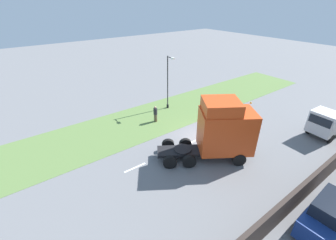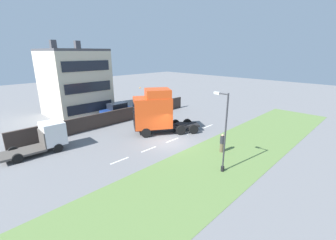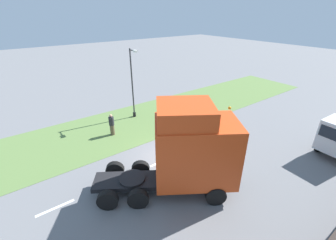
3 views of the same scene
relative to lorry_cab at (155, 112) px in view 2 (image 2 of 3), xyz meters
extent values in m
plane|color=slate|center=(-2.84, 0.92, -2.49)|extent=(120.00, 120.00, 0.00)
cube|color=#607F42|center=(-8.84, 0.92, -2.48)|extent=(7.00, 44.00, 0.01)
cube|color=white|center=(-2.84, -6.18, -2.49)|extent=(0.16, 1.80, 0.00)
cube|color=white|center=(-2.84, -2.98, -2.49)|extent=(0.16, 1.80, 0.00)
cube|color=white|center=(-2.84, 0.22, -2.49)|extent=(0.16, 1.80, 0.00)
cube|color=white|center=(-2.84, 3.42, -2.49)|extent=(0.16, 1.80, 0.00)
cube|color=white|center=(-2.84, 6.62, -2.49)|extent=(0.16, 1.80, 0.00)
cube|color=#382D28|center=(6.16, 0.92, -1.62)|extent=(0.25, 24.00, 1.73)
cube|color=beige|center=(13.84, 2.66, 1.92)|extent=(8.53, 7.18, 8.83)
cube|color=#1E232D|center=(9.54, 2.66, -0.72)|extent=(0.08, 6.11, 1.24)
cube|color=#1E232D|center=(9.54, 2.66, 1.92)|extent=(0.08, 6.11, 1.24)
cube|color=#1E232D|center=(9.54, 2.66, 4.57)|extent=(0.08, 6.11, 1.24)
cube|color=#47474C|center=(13.84, 2.66, 6.49)|extent=(8.53, 7.18, 0.30)
cube|color=#47474C|center=(14.70, 4.46, 7.19)|extent=(0.70, 0.70, 1.10)
cube|color=#47474C|center=(14.70, 1.23, 7.19)|extent=(0.70, 0.70, 1.10)
cube|color=black|center=(-0.74, -1.15, -1.82)|extent=(5.10, 6.84, 0.24)
cube|color=#DB4719|center=(0.15, 0.23, -0.07)|extent=(4.25, 4.70, 3.27)
cube|color=black|center=(1.25, 1.93, -0.79)|extent=(1.80, 1.20, 1.83)
cube|color=black|center=(1.25, 1.93, 0.65)|extent=(1.90, 1.26, 1.05)
cube|color=#DB4719|center=(-0.18, -0.28, 2.02)|extent=(3.39, 3.46, 0.90)
sphere|color=orange|center=(1.37, 0.86, 2.54)|extent=(0.14, 0.14, 0.14)
cylinder|color=black|center=(-1.63, -2.52, -1.64)|extent=(1.88, 1.88, 0.12)
cylinder|color=black|center=(-0.31, 1.61, -1.97)|extent=(0.83, 1.05, 1.04)
cylinder|color=black|center=(1.60, 0.37, -1.97)|extent=(0.83, 1.05, 1.04)
cylinder|color=black|center=(-2.39, -1.59, -1.97)|extent=(0.83, 1.05, 1.04)
cylinder|color=black|center=(-0.48, -2.83, -1.97)|extent=(0.83, 1.05, 1.04)
cylinder|color=black|center=(-3.18, -2.81, -1.97)|extent=(0.83, 1.05, 1.04)
cylinder|color=black|center=(-1.27, -4.05, -1.97)|extent=(0.83, 1.05, 1.04)
cube|color=silver|center=(3.50, 9.50, -0.89)|extent=(2.16, 1.93, 2.04)
cube|color=black|center=(3.45, 8.57, -0.48)|extent=(1.82, 0.13, 0.73)
cube|color=#4C4742|center=(3.63, 12.12, -2.00)|extent=(2.24, 3.50, 0.18)
cube|color=#4C4742|center=(3.54, 10.47, -1.19)|extent=(2.07, 0.20, 1.43)
cylinder|color=black|center=(4.45, 9.45, -2.09)|extent=(0.28, 0.81, 0.80)
cylinder|color=black|center=(2.54, 9.55, -2.09)|extent=(0.28, 0.81, 0.80)
cylinder|color=black|center=(4.61, 12.59, -2.09)|extent=(0.28, 0.81, 0.80)
cylinder|color=black|center=(2.70, 12.69, -2.09)|extent=(0.28, 0.81, 0.80)
cube|color=navy|center=(7.86, -0.15, -1.65)|extent=(1.89, 4.36, 1.14)
cube|color=black|center=(7.86, -0.26, -0.70)|extent=(1.56, 2.42, 0.76)
cylinder|color=black|center=(6.99, 1.21, -2.17)|extent=(0.23, 0.65, 0.64)
cylinder|color=black|center=(8.61, 1.28, -2.17)|extent=(0.23, 0.65, 0.64)
cylinder|color=black|center=(7.10, -1.58, -2.17)|extent=(0.23, 0.65, 0.64)
cylinder|color=black|center=(8.72, -1.51, -2.17)|extent=(0.23, 0.65, 0.64)
cylinder|color=black|center=(-9.90, 2.08, -2.29)|extent=(0.26, 0.26, 0.40)
cylinder|color=#2D2D33|center=(-9.90, 2.08, 0.52)|extent=(0.12, 0.12, 6.01)
cylinder|color=#2D2D33|center=(-9.45, 2.08, 3.42)|extent=(0.90, 0.08, 0.08)
cube|color=silver|center=(-9.00, 2.08, 3.42)|extent=(0.44, 0.20, 0.16)
cylinder|color=brown|center=(-7.97, -0.89, -2.07)|extent=(0.34, 0.34, 0.84)
cylinder|color=#26262D|center=(-7.97, -0.89, -1.32)|extent=(0.39, 0.39, 0.67)
sphere|color=tan|center=(-7.97, -0.89, -0.87)|extent=(0.23, 0.23, 0.23)
camera|label=1|loc=(9.29, -12.01, 8.84)|focal=24.00mm
camera|label=2|loc=(-17.67, 15.84, 6.24)|focal=24.00mm
camera|label=3|loc=(6.89, -6.44, 6.27)|focal=24.00mm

